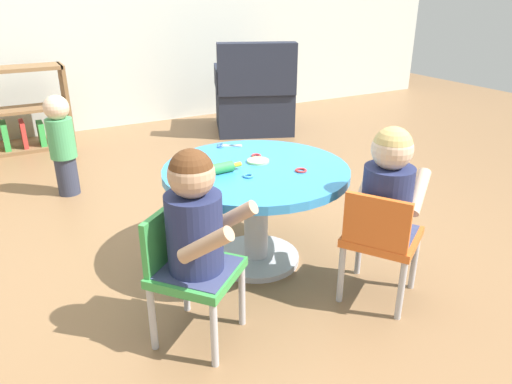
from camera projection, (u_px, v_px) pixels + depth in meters
ground_plane at (256, 260)px, 2.49m from camera, size 10.00×10.00×0.00m
craft_table at (256, 191)px, 2.34m from camera, size 0.89×0.89×0.51m
child_chair_left at (189, 269)px, 1.85m from camera, size 0.42×0.42×0.54m
seated_child_left at (195, 217)px, 1.74m from camera, size 0.43×0.44×0.51m
child_chair_right at (380, 238)px, 2.07m from camera, size 0.41×0.41×0.54m
seated_child_right at (388, 186)px, 2.01m from camera, size 0.44×0.41×0.51m
bookshelf_low at (10, 117)px, 4.01m from camera, size 0.93×0.28×0.70m
armchair_dark at (254, 99)px, 4.61m from camera, size 0.92×0.93×0.85m
toddler_standing at (62, 143)px, 3.15m from camera, size 0.17×0.17×0.67m
rolling_pin at (219, 168)px, 2.21m from camera, size 0.23×0.06×0.05m
craft_scissors at (226, 146)px, 2.59m from camera, size 0.14×0.11×0.01m
playdough_blob_0 at (258, 161)px, 2.36m from camera, size 0.11×0.11×0.01m
cookie_cutter_0 at (179, 180)px, 2.13m from camera, size 0.07×0.07×0.01m
cookie_cutter_1 at (301, 170)px, 2.24m from camera, size 0.06×0.06×0.01m
cookie_cutter_2 at (248, 176)px, 2.18m from camera, size 0.05×0.05×0.01m
cookie_cutter_3 at (256, 156)px, 2.44m from camera, size 0.05×0.05×0.01m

